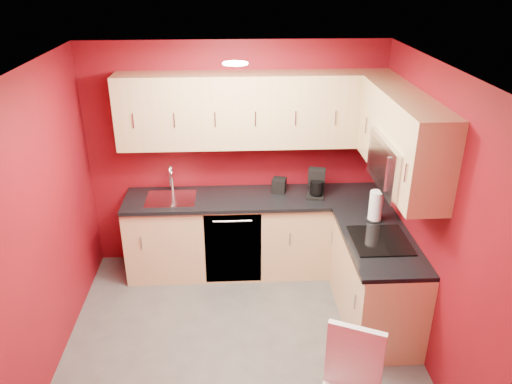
{
  "coord_description": "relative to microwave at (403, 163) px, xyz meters",
  "views": [
    {
      "loc": [
        -0.04,
        -3.64,
        3.21
      ],
      "look_at": [
        0.17,
        0.55,
        1.26
      ],
      "focal_mm": 35.0,
      "sensor_mm": 36.0,
      "label": 1
    }
  ],
  "objects": [
    {
      "name": "floor",
      "position": [
        -1.39,
        -0.2,
        -1.66
      ],
      "size": [
        3.2,
        3.2,
        0.0
      ],
      "primitive_type": "plane",
      "color": "#54524F",
      "rests_on": "ground"
    },
    {
      "name": "ceiling",
      "position": [
        -1.39,
        -0.2,
        0.84
      ],
      "size": [
        3.2,
        3.2,
        0.0
      ],
      "primitive_type": "plane",
      "rotation": [
        3.14,
        0.0,
        0.0
      ],
      "color": "white",
      "rests_on": "wall_back"
    },
    {
      "name": "wall_back",
      "position": [
        -1.39,
        1.3,
        -0.41
      ],
      "size": [
        3.2,
        0.0,
        3.2
      ],
      "primitive_type": "plane",
      "rotation": [
        1.57,
        0.0,
        0.0
      ],
      "color": "maroon",
      "rests_on": "floor"
    },
    {
      "name": "wall_front",
      "position": [
        -1.39,
        -1.7,
        -0.41
      ],
      "size": [
        3.2,
        0.0,
        3.2
      ],
      "primitive_type": "plane",
      "rotation": [
        -1.57,
        0.0,
        0.0
      ],
      "color": "maroon",
      "rests_on": "floor"
    },
    {
      "name": "wall_left",
      "position": [
        -2.99,
        -0.2,
        -0.41
      ],
      "size": [
        0.0,
        3.0,
        3.0
      ],
      "primitive_type": "plane",
      "rotation": [
        1.57,
        0.0,
        1.57
      ],
      "color": "maroon",
      "rests_on": "floor"
    },
    {
      "name": "wall_right",
      "position": [
        0.21,
        -0.2,
        -0.41
      ],
      "size": [
        0.0,
        3.0,
        3.0
      ],
      "primitive_type": "plane",
      "rotation": [
        1.57,
        0.0,
        -1.57
      ],
      "color": "maroon",
      "rests_on": "floor"
    },
    {
      "name": "base_cabinets_back",
      "position": [
        -1.19,
        1.0,
        -1.22
      ],
      "size": [
        2.8,
        0.6,
        0.87
      ],
      "primitive_type": "cube",
      "color": "#D3B578",
      "rests_on": "floor"
    },
    {
      "name": "base_cabinets_right",
      "position": [
        -0.09,
        0.05,
        -1.22
      ],
      "size": [
        0.6,
        1.3,
        0.87
      ],
      "primitive_type": "cube",
      "color": "#D3B578",
      "rests_on": "floor"
    },
    {
      "name": "countertop_back",
      "position": [
        -1.19,
        0.99,
        -0.77
      ],
      "size": [
        2.8,
        0.63,
        0.04
      ],
      "primitive_type": "cube",
      "color": "black",
      "rests_on": "base_cabinets_back"
    },
    {
      "name": "countertop_right",
      "position": [
        -0.11,
        0.04,
        -0.77
      ],
      "size": [
        0.63,
        1.27,
        0.04
      ],
      "primitive_type": "cube",
      "color": "black",
      "rests_on": "base_cabinets_right"
    },
    {
      "name": "upper_cabinets_back",
      "position": [
        -1.19,
        1.13,
        0.17
      ],
      "size": [
        2.8,
        0.35,
        0.75
      ],
      "primitive_type": "cube",
      "color": "tan",
      "rests_on": "wall_back"
    },
    {
      "name": "upper_cabinets_right",
      "position": [
        0.03,
        0.24,
        0.23
      ],
      "size": [
        0.35,
        1.55,
        0.75
      ],
      "color": "tan",
      "rests_on": "wall_right"
    },
    {
      "name": "microwave",
      "position": [
        0.0,
        0.0,
        0.0
      ],
      "size": [
        0.42,
        0.76,
        0.42
      ],
      "color": "silver",
      "rests_on": "upper_cabinets_right"
    },
    {
      "name": "cooktop",
      "position": [
        -0.11,
        0.0,
        -0.74
      ],
      "size": [
        0.5,
        0.55,
        0.01
      ],
      "primitive_type": "cube",
      "color": "black",
      "rests_on": "countertop_right"
    },
    {
      "name": "sink",
      "position": [
        -2.09,
        1.0,
        -0.72
      ],
      "size": [
        0.52,
        0.42,
        0.35
      ],
      "color": "silver",
      "rests_on": "countertop_back"
    },
    {
      "name": "dishwasher_front",
      "position": [
        -1.44,
        0.71,
        -1.22
      ],
      "size": [
        0.6,
        0.02,
        0.82
      ],
      "primitive_type": "cube",
      "color": "black",
      "rests_on": "base_cabinets_back"
    },
    {
      "name": "downlight",
      "position": [
        -1.39,
        0.1,
        0.82
      ],
      "size": [
        0.2,
        0.2,
        0.01
      ],
      "primitive_type": "cylinder",
      "color": "white",
      "rests_on": "ceiling"
    },
    {
      "name": "coffee_maker",
      "position": [
        -0.55,
        0.96,
        -0.6
      ],
      "size": [
        0.23,
        0.27,
        0.3
      ],
      "primitive_type": null,
      "rotation": [
        0.0,
        0.0,
        -0.23
      ],
      "color": "black",
      "rests_on": "countertop_back"
    },
    {
      "name": "napkin_holder",
      "position": [
        -0.93,
        1.1,
        -0.67
      ],
      "size": [
        0.17,
        0.17,
        0.15
      ],
      "primitive_type": null,
      "rotation": [
        0.0,
        0.0,
        -0.27
      ],
      "color": "black",
      "rests_on": "countertop_back"
    },
    {
      "name": "paper_towel",
      "position": [
        -0.06,
        0.4,
        -0.6
      ],
      "size": [
        0.23,
        0.23,
        0.3
      ],
      "primitive_type": null,
      "rotation": [
        0.0,
        0.0,
        -0.4
      ],
      "color": "white",
      "rests_on": "countertop_right"
    }
  ]
}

